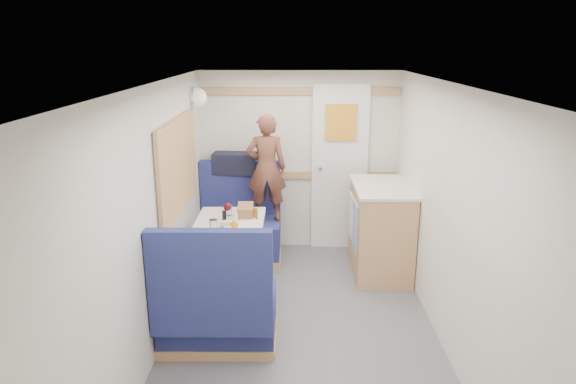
{
  "coord_description": "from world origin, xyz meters",
  "views": [
    {
      "loc": [
        -0.07,
        -3.36,
        2.27
      ],
      "look_at": [
        -0.11,
        0.9,
        1.04
      ],
      "focal_mm": 32.0,
      "sensor_mm": 36.0,
      "label": 1
    }
  ],
  "objects_px": {
    "bench_far": "(240,232)",
    "bread_loaf": "(246,211)",
    "wine_glass": "(227,208)",
    "salt_grinder": "(236,218)",
    "galley_counter": "(380,228)",
    "tray": "(240,225)",
    "beer_glass": "(254,214)",
    "duffel_bag": "(235,163)",
    "bench_near": "(217,312)",
    "dome_light": "(197,98)",
    "dinette_table": "(229,239)",
    "tumbler_mid": "(229,210)",
    "tumbler_left": "(213,226)",
    "pepper_grinder": "(224,216)",
    "cheese_block": "(226,223)",
    "person": "(266,168)",
    "orange_fruit": "(235,225)"
  },
  "relations": [
    {
      "from": "bench_far",
      "to": "bread_loaf",
      "type": "xyz_separation_m",
      "value": [
        0.14,
        -0.7,
        0.47
      ]
    },
    {
      "from": "wine_glass",
      "to": "salt_grinder",
      "type": "xyz_separation_m",
      "value": [
        0.08,
        -0.05,
        -0.08
      ]
    },
    {
      "from": "bench_far",
      "to": "galley_counter",
      "type": "distance_m",
      "value": 1.51
    },
    {
      "from": "galley_counter",
      "to": "tray",
      "type": "distance_m",
      "value": 1.52
    },
    {
      "from": "wine_glass",
      "to": "beer_glass",
      "type": "distance_m",
      "value": 0.26
    },
    {
      "from": "duffel_bag",
      "to": "bench_near",
      "type": "bearing_deg",
      "value": -83.29
    },
    {
      "from": "dome_light",
      "to": "duffel_bag",
      "type": "xyz_separation_m",
      "value": [
        0.33,
        0.27,
        -0.74
      ]
    },
    {
      "from": "dinette_table",
      "to": "bench_near",
      "type": "xyz_separation_m",
      "value": [
        -0.0,
        -0.86,
        -0.27
      ]
    },
    {
      "from": "galley_counter",
      "to": "wine_glass",
      "type": "height_order",
      "value": "galley_counter"
    },
    {
      "from": "wine_glass",
      "to": "tumbler_mid",
      "type": "xyz_separation_m",
      "value": [
        -0.01,
        0.15,
        -0.07
      ]
    },
    {
      "from": "dome_light",
      "to": "beer_glass",
      "type": "height_order",
      "value": "dome_light"
    },
    {
      "from": "bench_far",
      "to": "dome_light",
      "type": "distance_m",
      "value": 1.5
    },
    {
      "from": "tumbler_left",
      "to": "dome_light",
      "type": "bearing_deg",
      "value": 104.75
    },
    {
      "from": "tray",
      "to": "pepper_grinder",
      "type": "relative_size",
      "value": 3.56
    },
    {
      "from": "beer_glass",
      "to": "pepper_grinder",
      "type": "relative_size",
      "value": 0.95
    },
    {
      "from": "cheese_block",
      "to": "bench_near",
      "type": "bearing_deg",
      "value": -89.14
    },
    {
      "from": "wine_glass",
      "to": "cheese_block",
      "type": "bearing_deg",
      "value": -89.0
    },
    {
      "from": "dinette_table",
      "to": "wine_glass",
      "type": "bearing_deg",
      "value": 103.37
    },
    {
      "from": "duffel_bag",
      "to": "tumbler_mid",
      "type": "relative_size",
      "value": 4.67
    },
    {
      "from": "tumbler_left",
      "to": "bread_loaf",
      "type": "bearing_deg",
      "value": 60.71
    },
    {
      "from": "bench_near",
      "to": "dinette_table",
      "type": "bearing_deg",
      "value": 90.0
    },
    {
      "from": "wine_glass",
      "to": "bench_near",
      "type": "bearing_deg",
      "value": -89.11
    },
    {
      "from": "galley_counter",
      "to": "cheese_block",
      "type": "distance_m",
      "value": 1.65
    },
    {
      "from": "galley_counter",
      "to": "tumbler_left",
      "type": "xyz_separation_m",
      "value": [
        -1.57,
        -0.81,
        0.31
      ]
    },
    {
      "from": "bench_far",
      "to": "bench_near",
      "type": "xyz_separation_m",
      "value": [
        0.0,
        -1.73,
        0.0
      ]
    },
    {
      "from": "bench_near",
      "to": "tray",
      "type": "xyz_separation_m",
      "value": [
        0.11,
        0.77,
        0.43
      ]
    },
    {
      "from": "bench_near",
      "to": "wine_glass",
      "type": "xyz_separation_m",
      "value": [
        -0.01,
        0.92,
        0.54
      ]
    },
    {
      "from": "dinette_table",
      "to": "bread_loaf",
      "type": "relative_size",
      "value": 3.49
    },
    {
      "from": "dinette_table",
      "to": "person",
      "type": "height_order",
      "value": "person"
    },
    {
      "from": "salt_grinder",
      "to": "orange_fruit",
      "type": "bearing_deg",
      "value": -86.34
    },
    {
      "from": "pepper_grinder",
      "to": "galley_counter",
      "type": "bearing_deg",
      "value": 18.91
    },
    {
      "from": "tumbler_mid",
      "to": "pepper_grinder",
      "type": "relative_size",
      "value": 1.0
    },
    {
      "from": "bench_far",
      "to": "beer_glass",
      "type": "bearing_deg",
      "value": -73.34
    },
    {
      "from": "tumbler_left",
      "to": "cheese_block",
      "type": "bearing_deg",
      "value": 58.31
    },
    {
      "from": "dinette_table",
      "to": "beer_glass",
      "type": "relative_size",
      "value": 9.54
    },
    {
      "from": "galley_counter",
      "to": "beer_glass",
      "type": "height_order",
      "value": "galley_counter"
    },
    {
      "from": "orange_fruit",
      "to": "tumbler_left",
      "type": "bearing_deg",
      "value": -161.37
    },
    {
      "from": "bench_near",
      "to": "tumbler_mid",
      "type": "bearing_deg",
      "value": 91.28
    },
    {
      "from": "dinette_table",
      "to": "salt_grinder",
      "type": "distance_m",
      "value": 0.21
    },
    {
      "from": "dome_light",
      "to": "pepper_grinder",
      "type": "xyz_separation_m",
      "value": [
        0.35,
        -0.82,
        -0.98
      ]
    },
    {
      "from": "person",
      "to": "dome_light",
      "type": "bearing_deg",
      "value": -3.07
    },
    {
      "from": "galley_counter",
      "to": "salt_grinder",
      "type": "xyz_separation_m",
      "value": [
        -1.41,
        -0.53,
        0.3
      ]
    },
    {
      "from": "tumbler_left",
      "to": "tumbler_mid",
      "type": "height_order",
      "value": "tumbler_left"
    },
    {
      "from": "dome_light",
      "to": "orange_fruit",
      "type": "relative_size",
      "value": 2.96
    },
    {
      "from": "bench_far",
      "to": "tumbler_left",
      "type": "distance_m",
      "value": 1.22
    },
    {
      "from": "dinette_table",
      "to": "duffel_bag",
      "type": "distance_m",
      "value": 1.21
    },
    {
      "from": "dome_light",
      "to": "salt_grinder",
      "type": "height_order",
      "value": "dome_light"
    },
    {
      "from": "bench_near",
      "to": "salt_grinder",
      "type": "distance_m",
      "value": 1.0
    },
    {
      "from": "beer_glass",
      "to": "pepper_grinder",
      "type": "height_order",
      "value": "pepper_grinder"
    },
    {
      "from": "tumbler_left",
      "to": "salt_grinder",
      "type": "height_order",
      "value": "tumbler_left"
    }
  ]
}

